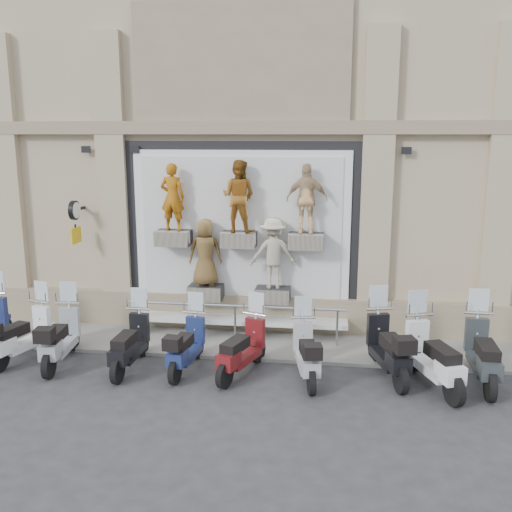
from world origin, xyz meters
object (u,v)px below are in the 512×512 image
object	(u,v)px
scooter_b	(22,325)
scooter_d	(129,333)
scooter_f	(242,338)
scooter_h	(388,336)
scooter_c	(60,327)
scooter_e	(186,336)
scooter_j	(484,341)
clock_sign_bracket	(75,216)
guard_rail	(235,324)
scooter_g	(307,343)
scooter_i	(434,344)

from	to	relation	value
scooter_b	scooter_d	size ratio (longest dim) A/B	1.02
scooter_f	scooter_h	bearing A→B (deg)	25.16
scooter_c	scooter_e	xyz separation A→B (m)	(2.68, 0.02, -0.06)
scooter_j	scooter_e	bearing A→B (deg)	-176.65
clock_sign_bracket	scooter_c	bearing A→B (deg)	-76.50
scooter_d	scooter_e	bearing A→B (deg)	5.26
scooter_e	scooter_f	size ratio (longest dim) A/B	0.96
guard_rail	scooter_b	bearing A→B (deg)	-160.25
scooter_b	scooter_e	bearing A→B (deg)	13.50
guard_rail	scooter_h	distance (m)	3.57
scooter_d	scooter_f	world-z (taller)	scooter_d
scooter_e	scooter_h	bearing A→B (deg)	9.09
scooter_d	scooter_g	distance (m)	3.58
scooter_d	scooter_f	xyz separation A→B (m)	(2.30, 0.03, -0.00)
scooter_b	scooter_g	xyz separation A→B (m)	(5.99, -0.18, -0.03)
guard_rail	scooter_c	bearing A→B (deg)	-154.32
guard_rail	clock_sign_bracket	xyz separation A→B (m)	(-3.90, 0.47, 2.34)
scooter_c	scooter_i	xyz separation A→B (m)	(7.47, -0.13, 0.06)
guard_rail	scooter_h	size ratio (longest dim) A/B	2.43
scooter_e	clock_sign_bracket	bearing A→B (deg)	152.48
scooter_c	scooter_e	distance (m)	2.68
clock_sign_bracket	scooter_f	distance (m)	5.23
clock_sign_bracket	scooter_e	distance (m)	4.32
guard_rail	scooter_b	xyz separation A→B (m)	(-4.29, -1.54, 0.32)
scooter_f	scooter_c	bearing A→B (deg)	-161.23
scooter_d	scooter_i	size ratio (longest dim) A/B	0.90
scooter_b	scooter_e	world-z (taller)	scooter_b
scooter_h	scooter_c	bearing A→B (deg)	167.93
scooter_e	scooter_g	xyz separation A→B (m)	(2.42, -0.10, 0.02)
scooter_f	clock_sign_bracket	bearing A→B (deg)	173.01
scooter_f	scooter_g	size ratio (longest dim) A/B	1.02
scooter_b	scooter_i	world-z (taller)	scooter_i
scooter_g	scooter_e	bearing A→B (deg)	166.88
scooter_e	scooter_f	xyz separation A→B (m)	(1.14, -0.05, 0.03)
scooter_c	scooter_f	distance (m)	3.82
scooter_d	scooter_h	xyz separation A→B (m)	(5.15, 0.33, 0.07)
scooter_d	scooter_h	distance (m)	5.16
scooter_h	scooter_i	world-z (taller)	scooter_i
scooter_f	scooter_i	bearing A→B (deg)	17.78
scooter_c	scooter_f	bearing A→B (deg)	-7.27
scooter_h	scooter_i	distance (m)	0.89
scooter_f	scooter_j	bearing A→B (deg)	21.95
scooter_d	scooter_j	xyz separation A→B (m)	(6.92, 0.25, 0.08)
scooter_d	scooter_e	xyz separation A→B (m)	(1.16, 0.09, -0.03)
scooter_b	scooter_i	xyz separation A→B (m)	(8.36, -0.22, 0.07)
clock_sign_bracket	scooter_h	xyz separation A→B (m)	(7.18, -1.84, -1.96)
scooter_b	scooter_e	xyz separation A→B (m)	(3.57, -0.07, -0.05)
scooter_i	scooter_d	bearing A→B (deg)	159.31
scooter_b	scooter_c	xyz separation A→B (m)	(0.89, -0.09, 0.01)
scooter_g	scooter_j	bearing A→B (deg)	-6.11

